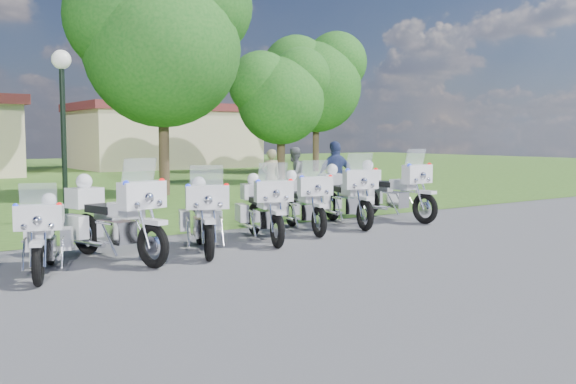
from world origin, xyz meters
TOP-DOWN VIEW (x-y plane):
  - ground at (0.00, 0.00)m, footprint 100.00×100.00m
  - motorcycle_1 at (-4.01, 0.68)m, footprint 1.15×2.00m
  - motorcycle_2 at (-2.82, 1.14)m, footprint 1.26×2.50m
  - motorcycle_3 at (-1.19, 1.03)m, footprint 1.31×2.23m
  - motorcycle_4 at (0.34, 1.42)m, footprint 1.20×2.27m
  - motorcycle_5 at (1.71, 1.97)m, footprint 1.16×2.28m
  - motorcycle_6 at (3.10, 2.18)m, footprint 1.25×2.45m
  - motorcycle_7 at (4.69, 2.32)m, footprint 0.92×2.63m
  - lamp_post at (-2.20, 6.02)m, footprint 0.44×0.44m
  - tree_2 at (2.70, 11.56)m, footprint 6.29×5.36m
  - tree_3 at (9.55, 14.36)m, footprint 4.50×3.84m
  - tree_4 at (16.13, 20.46)m, footprint 6.07×5.18m
  - building_east at (11.00, 30.00)m, footprint 11.44×7.28m
  - bystander_a at (4.11, 6.86)m, footprint 0.67×0.52m
  - bystander_b at (5.18, 7.15)m, footprint 1.00×0.89m
  - bystander_c at (4.23, 3.91)m, footprint 1.18×0.62m

SIDE VIEW (x-z plane):
  - ground at x=0.00m, z-range 0.00..0.00m
  - motorcycle_1 at x=-4.01m, z-range -0.12..1.30m
  - motorcycle_5 at x=1.71m, z-range -0.13..1.44m
  - motorcycle_4 at x=0.34m, z-range -0.13..1.44m
  - motorcycle_3 at x=-1.19m, z-range -0.13..1.45m
  - motorcycle_6 at x=3.10m, z-range -0.14..1.55m
  - motorcycle_2 at x=-2.82m, z-range -0.14..1.58m
  - motorcycle_7 at x=4.69m, z-range -0.14..1.62m
  - bystander_a at x=4.11m, z-range 0.00..1.66m
  - bystander_b at x=5.18m, z-range 0.00..1.70m
  - bystander_c at x=4.23m, z-range 0.00..1.92m
  - building_east at x=11.00m, z-range 0.02..4.12m
  - lamp_post at x=-2.20m, z-range 1.04..5.07m
  - tree_3 at x=9.55m, z-range 0.97..6.96m
  - tree_4 at x=16.13m, z-range 1.31..9.40m
  - tree_2 at x=2.70m, z-range 1.36..9.74m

